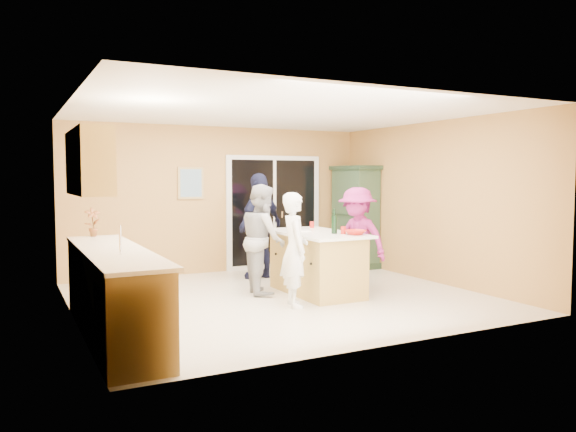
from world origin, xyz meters
name	(u,v)px	position (x,y,z in m)	size (l,w,h in m)	color
floor	(282,298)	(0.00, 0.00, 0.00)	(5.50, 5.50, 0.00)	beige
ceiling	(282,112)	(0.00, 0.00, 2.60)	(5.50, 5.00, 0.10)	white
wall_back	(220,200)	(0.00, 2.50, 1.30)	(5.50, 0.10, 2.60)	tan
wall_front	(392,218)	(0.00, -2.50, 1.30)	(5.50, 0.10, 2.60)	tan
wall_left	(72,212)	(-2.75, 0.00, 1.30)	(0.10, 5.00, 2.60)	tan
wall_right	(434,202)	(2.75, 0.00, 1.30)	(0.10, 5.00, 2.60)	tan
left_cabinet_run	(116,296)	(-2.45, -1.05, 0.46)	(0.65, 3.05, 1.24)	#B08F44
upper_cabinets	(89,162)	(-2.58, -0.20, 1.88)	(0.35, 1.60, 0.75)	#B08F44
sliding_door	(274,212)	(1.05, 2.46, 1.05)	(1.90, 0.07, 2.10)	silver
framed_picture	(191,183)	(-0.55, 2.48, 1.60)	(0.46, 0.04, 0.56)	#A28751
kitchen_island	(317,265)	(0.60, 0.06, 0.42)	(0.95, 1.73, 0.91)	#B08F44
green_hutch	(355,218)	(2.49, 1.90, 0.93)	(0.55, 1.04, 1.92)	#1F3220
woman_white	(294,250)	(-0.07, -0.52, 0.75)	(0.55, 0.36, 1.51)	white
woman_grey	(263,239)	(-0.09, 0.45, 0.80)	(0.78, 0.61, 1.60)	#949496
woman_navy	(260,226)	(0.36, 1.54, 0.89)	(1.04, 0.43, 1.77)	#181A35
woman_magenta	(357,239)	(1.27, 0.00, 0.77)	(1.00, 0.58, 1.55)	#7E1B57
serving_bowl	(355,232)	(0.88, -0.52, 0.94)	(0.28, 0.28, 0.07)	#B51B14
tulip_vase	(93,222)	(-2.45, 0.52, 1.13)	(0.20, 0.14, 0.38)	red
tumbler_near	(343,230)	(0.79, -0.35, 0.96)	(0.07, 0.07, 0.11)	#B51B14
tumbler_far	(312,225)	(0.86, 0.66, 0.95)	(0.07, 0.07, 0.10)	#B51B14
wine_bottle	(334,224)	(0.70, -0.26, 1.04)	(0.08, 0.08, 0.35)	black
white_plate	(304,230)	(0.51, 0.28, 0.91)	(0.23, 0.23, 0.02)	silver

